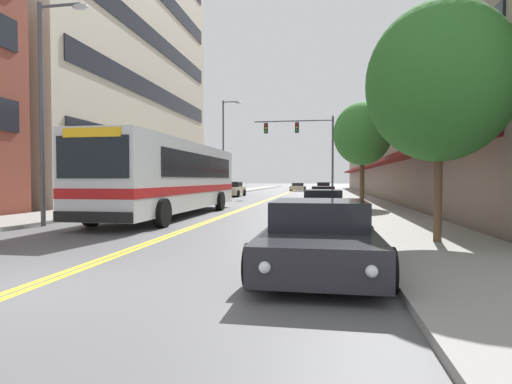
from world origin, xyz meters
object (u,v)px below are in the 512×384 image
street_lamp_left_near (48,95)px  street_lamp_left_far (225,141)px  car_black_parked_right_far (323,204)px  street_tree_right_mid (362,134)px  traffic_signal_mast (306,140)px  car_dark_grey_parked_right_end (323,188)px  car_beige_moving_lead (298,187)px  car_red_parked_right_mid (323,195)px  city_bus (173,175)px  car_charcoal_parked_right_foreground (319,238)px  street_tree_right_near (440,83)px  car_champagne_parked_left_mid (233,190)px

street_lamp_left_near → street_lamp_left_far: (-0.04, 25.54, 0.81)m
car_black_parked_right_far → street_lamp_left_far: bearing=114.6°
street_tree_right_mid → street_lamp_left_far: bearing=128.3°
traffic_signal_mast → street_lamp_left_near: bearing=-108.7°
car_dark_grey_parked_right_end → car_beige_moving_lead: bearing=113.4°
car_red_parked_right_mid → street_lamp_left_near: (-9.46, -15.21, 4.02)m
city_bus → traffic_signal_mast: bearing=74.6°
car_charcoal_parked_right_foreground → car_dark_grey_parked_right_end: size_ratio=0.95×
car_beige_moving_lead → street_tree_right_mid: 34.77m
street_lamp_left_far → street_tree_right_near: street_lamp_left_far is taller
street_lamp_left_far → street_tree_right_mid: (11.68, -14.80, -1.18)m
city_bus → street_tree_right_near: street_tree_right_near is taller
car_champagne_parked_left_mid → car_beige_moving_lead: (5.06, 19.72, -0.12)m
car_champagne_parked_left_mid → street_tree_right_mid: bearing=-52.9°
car_dark_grey_parked_right_end → street_lamp_left_near: 37.87m
car_champagne_parked_left_mid → car_black_parked_right_far: bearing=-66.9°
car_black_parked_right_far → car_charcoal_parked_right_foreground: bearing=-90.3°
car_beige_moving_lead → car_black_parked_right_far: bearing=-84.8°
city_bus → street_lamp_left_far: (-2.80, 20.91, 3.57)m
car_black_parked_right_far → street_tree_right_mid: size_ratio=0.75×
car_beige_moving_lead → street_tree_right_mid: street_tree_right_mid is taller
car_beige_moving_lead → car_charcoal_parked_right_foreground: bearing=-85.9°
car_champagne_parked_left_mid → traffic_signal_mast: (7.16, -1.71, 4.51)m
street_tree_right_near → car_charcoal_parked_right_foreground: bearing=-133.0°
street_lamp_left_near → street_tree_right_mid: 15.84m
street_lamp_left_near → car_black_parked_right_far: bearing=26.7°
car_charcoal_parked_right_foreground → car_beige_moving_lead: (-3.58, 50.07, -0.04)m
street_lamp_left_near → car_dark_grey_parked_right_end: bearing=75.5°
city_bus → car_champagne_parked_left_mid: bearing=95.5°
car_dark_grey_parked_right_end → street_tree_right_near: bearing=-85.9°
street_tree_right_mid → car_red_parked_right_mid: bearing=115.9°
traffic_signal_mast → car_beige_moving_lead: bearing=95.6°
traffic_signal_mast → street_tree_right_mid: bearing=-73.7°
car_red_parked_right_mid → car_beige_moving_lead: 29.83m
car_black_parked_right_far → street_tree_right_mid: (2.17, 5.97, 3.64)m
street_tree_right_near → street_lamp_left_near: bearing=169.7°
car_red_parked_right_mid → street_lamp_left_far: size_ratio=0.50×
car_red_parked_right_mid → street_lamp_left_far: bearing=132.6°
street_tree_right_mid → car_black_parked_right_far: bearing=-109.9°
car_dark_grey_parked_right_end → street_tree_right_near: street_tree_right_near is taller
car_champagne_parked_left_mid → car_red_parked_right_mid: car_champagne_parked_left_mid is taller
street_lamp_left_far → car_dark_grey_parked_right_end: bearing=49.0°
street_lamp_left_near → street_tree_right_mid: street_lamp_left_near is taller
car_black_parked_right_far → street_lamp_left_near: bearing=-153.3°
car_champagne_parked_left_mid → street_tree_right_mid: (10.86, -14.37, 3.55)m
car_dark_grey_parked_right_end → car_beige_moving_lead: (-3.62, 8.36, -0.06)m
car_champagne_parked_left_mid → car_dark_grey_parked_right_end: 14.29m
street_lamp_left_near → street_tree_right_near: 12.47m
car_charcoal_parked_right_foreground → street_lamp_left_near: size_ratio=0.57×
car_dark_grey_parked_right_end → street_tree_right_near: (2.79, -38.67, 3.38)m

